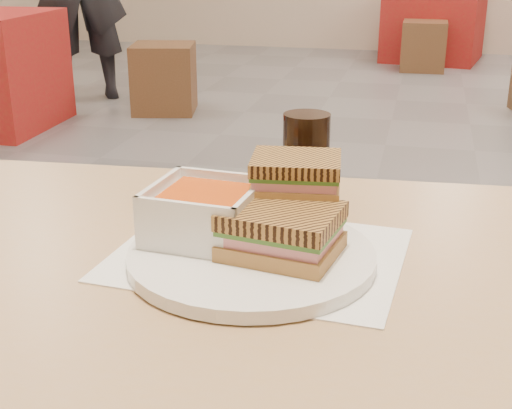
% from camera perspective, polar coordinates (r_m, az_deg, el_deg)
% --- Properties ---
extents(main_table, '(1.25, 0.78, 0.75)m').
position_cam_1_polar(main_table, '(0.91, 3.31, -11.46)').
color(main_table, '#A17E5B').
rests_on(main_table, ground).
extents(tray_liner, '(0.37, 0.30, 0.00)m').
position_cam_1_polar(tray_liner, '(0.89, 0.22, -4.02)').
color(tray_liner, white).
rests_on(tray_liner, main_table).
extents(plate, '(0.30, 0.30, 0.02)m').
position_cam_1_polar(plate, '(0.86, -0.37, -4.21)').
color(plate, white).
rests_on(plate, tray_liner).
extents(soup_bowl, '(0.14, 0.14, 0.07)m').
position_cam_1_polar(soup_bowl, '(0.89, -4.15, -0.83)').
color(soup_bowl, white).
rests_on(soup_bowl, plate).
extents(panini_lower, '(0.15, 0.13, 0.06)m').
position_cam_1_polar(panini_lower, '(0.84, 2.08, -2.18)').
color(panini_lower, '#B2783F').
rests_on(panini_lower, plate).
extents(panini_upper, '(0.12, 0.10, 0.05)m').
position_cam_1_polar(panini_upper, '(0.89, 3.23, 2.35)').
color(panini_upper, '#B2783F').
rests_on(panini_upper, panini_lower).
extents(cola_glass, '(0.07, 0.07, 0.14)m').
position_cam_1_polar(cola_glass, '(1.01, 4.03, 3.38)').
color(cola_glass, black).
rests_on(cola_glass, main_table).
extents(bg_table_2, '(1.00, 1.00, 0.77)m').
position_cam_1_polar(bg_table_2, '(7.31, 14.18, 14.22)').
color(bg_table_2, '#A31218').
rests_on(bg_table_2, ground).
extents(bg_chair_0r, '(0.49, 0.49, 0.46)m').
position_cam_1_polar(bg_chair_0r, '(4.94, -7.41, 10.05)').
color(bg_chair_0r, brown).
rests_on(bg_chair_0r, ground).
extents(bg_chair_2l, '(0.39, 0.39, 0.44)m').
position_cam_1_polar(bg_chair_2l, '(6.70, 13.36, 12.32)').
color(bg_chair_2l, brown).
rests_on(bg_chair_2l, ground).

